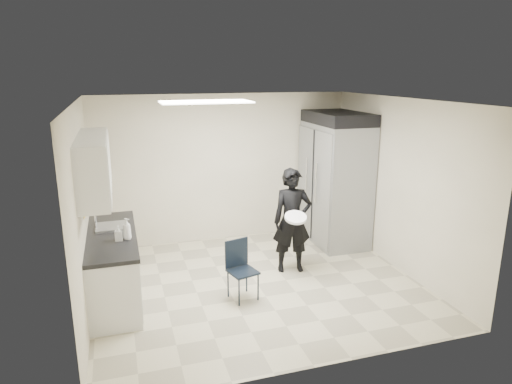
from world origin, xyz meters
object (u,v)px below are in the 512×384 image
object	(u,v)px
folding_chair	(243,272)
man_tuxedo	(292,221)
lower_counter	(114,268)
commercial_fridge	(335,184)

from	to	relation	value
folding_chair	man_tuxedo	size ratio (longest dim) A/B	0.49
man_tuxedo	folding_chair	bearing A→B (deg)	-134.44
lower_counter	folding_chair	xyz separation A→B (m)	(1.64, -0.55, -0.04)
lower_counter	commercial_fridge	xyz separation A→B (m)	(3.78, 1.07, 0.62)
lower_counter	commercial_fridge	distance (m)	3.98
folding_chair	lower_counter	bearing A→B (deg)	146.25
commercial_fridge	man_tuxedo	size ratio (longest dim) A/B	1.32
lower_counter	man_tuxedo	world-z (taller)	man_tuxedo
lower_counter	man_tuxedo	distance (m)	2.63
commercial_fridge	lower_counter	bearing A→B (deg)	-164.12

